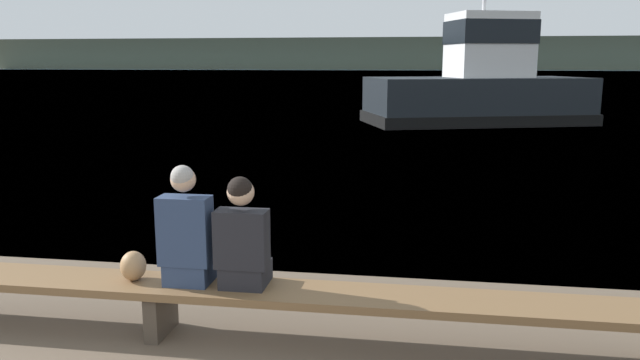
{
  "coord_description": "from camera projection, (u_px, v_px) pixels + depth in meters",
  "views": [
    {
      "loc": [
        2.27,
        -1.99,
        2.32
      ],
      "look_at": [
        1.03,
        5.79,
        0.82
      ],
      "focal_mm": 35.0,
      "sensor_mm": 36.0,
      "label": 1
    }
  ],
  "objects": [
    {
      "name": "water_surface",
      "position": [
        410.0,
        73.0,
        123.49
      ],
      "size": [
        240.0,
        240.0,
        0.0
      ],
      "primitive_type": "plane",
      "color": "#5684A3",
      "rests_on": "ground"
    },
    {
      "name": "far_shoreline",
      "position": [
        413.0,
        54.0,
        171.82
      ],
      "size": [
        600.0,
        12.0,
        8.61
      ],
      "primitive_type": "cube",
      "color": "#424738",
      "rests_on": "ground"
    },
    {
      "name": "bench_main",
      "position": [
        160.0,
        290.0,
        5.33
      ],
      "size": [
        8.66,
        0.55,
        0.47
      ],
      "color": "brown",
      "rests_on": "ground"
    },
    {
      "name": "person_left",
      "position": [
        187.0,
        234.0,
        5.2
      ],
      "size": [
        0.43,
        0.4,
        1.03
      ],
      "color": "navy",
      "rests_on": "bench_main"
    },
    {
      "name": "person_right",
      "position": [
        243.0,
        239.0,
        5.13
      ],
      "size": [
        0.43,
        0.41,
        0.95
      ],
      "color": "black",
      "rests_on": "bench_main"
    },
    {
      "name": "shopping_bag",
      "position": [
        133.0,
        266.0,
        5.35
      ],
      "size": [
        0.22,
        0.23,
        0.26
      ],
      "color": "#9E754C",
      "rests_on": "bench_main"
    },
    {
      "name": "tugboat_red",
      "position": [
        480.0,
        89.0,
        23.43
      ],
      "size": [
        8.9,
        6.12,
        6.14
      ],
      "rotation": [
        0.0,
        0.0,
        1.9
      ],
      "color": "black",
      "rests_on": "water_surface"
    }
  ]
}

